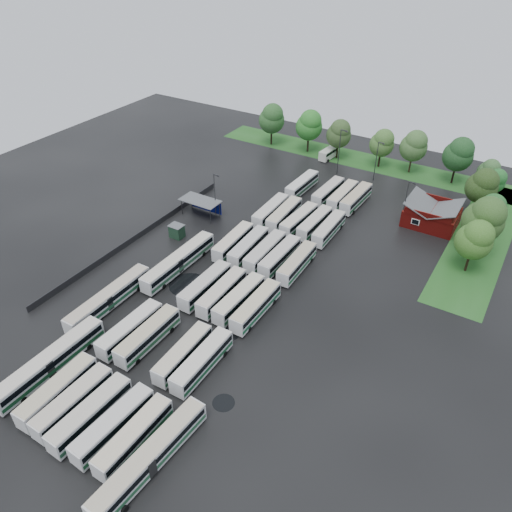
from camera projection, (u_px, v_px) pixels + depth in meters
The scene contains 60 objects.
ground at pixel (207, 301), 80.50m from camera, with size 160.00×160.00×0.00m, color black.
brick_building at pixel (431, 216), 99.00m from camera, with size 10.07×8.60×5.39m.
wash_shed at pixel (202, 202), 101.55m from camera, with size 8.20×4.20×3.58m.
utility_hut at pixel (177, 231), 95.49m from camera, with size 2.70×2.20×2.62m.
grass_strip_north at pixel (366, 161), 124.89m from camera, with size 80.00×10.00×0.01m, color #1F531B.
grass_strip_east at pixel (481, 238), 95.80m from camera, with size 10.00×50.00×0.01m, color #1F531B.
west_fence at pixel (137, 236), 95.27m from camera, with size 0.10×50.00×1.20m, color #2D2D30.
bus_r0c0 at pixel (58, 391), 63.31m from camera, with size 2.86×11.65×3.22m.
bus_r0c1 at pixel (73, 402), 61.96m from camera, with size 2.51×11.39×3.17m.
bus_r0c2 at pixel (91, 414), 60.44m from camera, with size 2.74×11.69×3.24m.
bus_r0c3 at pixel (113, 425), 59.21m from camera, with size 2.95×11.55×3.19m.
bus_r0c4 at pixel (134, 436), 57.92m from camera, with size 2.44×11.24×3.13m.
bus_r1c0 at pixel (130, 329), 72.59m from camera, with size 2.63×11.58×3.21m.
bus_r1c1 at pixel (148, 336), 71.48m from camera, with size 2.52×11.59×3.22m.
bus_r1c3 at pixel (183, 354), 68.73m from camera, with size 2.72×11.10×3.07m.
bus_r1c4 at pixel (202, 361), 67.48m from camera, with size 2.62×11.54×3.20m.
bus_r2c1 at pixel (205, 286), 81.01m from camera, with size 2.50×11.54×3.21m.
bus_r2c2 at pixel (222, 292), 79.62m from camera, with size 2.68×11.43×3.17m.
bus_r2c3 at pixel (239, 299), 78.30m from camera, with size 2.67×11.49×3.18m.
bus_r2c4 at pixel (256, 306), 76.79m from camera, with size 2.48×11.47×3.19m.
bus_r3c0 at pixel (233, 242), 91.72m from camera, with size 2.92×11.34×3.13m.
bus_r3c1 at pixel (249, 246), 90.42m from camera, with size 2.93×11.40×3.15m.
bus_r3c2 at pixel (265, 251), 89.04m from camera, with size 2.71×11.62×3.22m.
bus_r3c3 at pixel (280, 256), 87.85m from camera, with size 2.48×11.29×3.14m.
bus_r3c4 at pixel (297, 263), 86.22m from camera, with size 2.65×11.22×3.11m.
bus_r4c0 at pixel (271, 211), 101.01m from camera, with size 2.76×11.57×3.20m.
bus_r4c1 at pixel (284, 214), 99.81m from camera, with size 2.94×11.64×3.22m.
bus_r4c2 at pixel (299, 220), 98.21m from camera, with size 2.92×11.34×3.13m.
bus_r4c3 at pixel (315, 223), 97.26m from camera, with size 2.58×11.07×3.07m.
bus_r4c4 at pixel (329, 228), 95.55m from camera, with size 2.55×11.14×3.09m.
bus_r5c0 at pixel (302, 185), 110.59m from camera, with size 2.69×11.35×3.14m.
bus_r5c2 at pixel (328, 192), 107.90m from camera, with size 2.75×11.33×3.13m.
bus_r5c3 at pixel (342, 195), 106.46m from camera, with size 2.51×11.28×3.13m.
bus_r5c4 at pixel (356, 198), 105.36m from camera, with size 2.80×11.58×3.20m.
artic_bus_west_a at pixel (50, 362), 67.35m from camera, with size 2.49×17.24×3.20m.
artic_bus_west_b at pixel (179, 261), 86.49m from camera, with size 2.49×17.35×3.22m.
artic_bus_west_c at pixel (109, 298), 78.42m from camera, with size 2.51×16.65×3.09m.
artic_bus_east at pixel (150, 458), 55.66m from camera, with size 3.23×16.90×3.12m.
minibus at pixel (328, 154), 125.46m from camera, with size 2.66×5.93×2.52m.
tree_north_0 at pixel (272, 118), 129.76m from camera, with size 6.75×6.75×11.18m.
tree_north_1 at pixel (310, 125), 125.79m from camera, with size 6.76×6.76×11.19m.
tree_north_2 at pixel (339, 133), 122.79m from camera, with size 6.15×6.15×10.19m.
tree_north_3 at pixel (382, 143), 118.75m from camera, with size 5.86×5.86×9.71m.
tree_north_4 at pixel (414, 146), 115.82m from camera, with size 6.40×6.40×10.60m.
tree_north_5 at pixel (459, 154), 110.94m from camera, with size 6.75×6.75×11.19m.
tree_north_6 at pixel (489, 171), 108.73m from camera, with size 4.76×4.76×7.88m.
tree_east_0 at pixel (475, 239), 83.37m from camera, with size 6.24×6.24×10.34m.
tree_east_1 at pixel (485, 219), 86.69m from camera, with size 7.30×7.30×12.08m.
tree_east_2 at pixel (490, 210), 92.84m from camera, with size 5.64×5.64×9.33m.
tree_east_3 at pixel (483, 185), 99.28m from camera, with size 6.34×6.34×10.51m.
tree_east_4 at pixel (495, 181), 105.15m from camera, with size 4.66×4.64×7.68m.
lamp_post_ne at pixel (406, 201), 96.63m from camera, with size 1.48×0.29×9.60m.
lamp_post_nw at pixel (215, 192), 99.85m from camera, with size 1.44×0.28×9.36m.
lamp_post_back_w at pixel (340, 149), 115.40m from camera, with size 1.69×0.33×10.99m.
lamp_post_back_e at pixel (377, 159), 112.96m from camera, with size 1.46×0.28×9.46m.
puddle_0 at pixel (92, 379), 67.15m from camera, with size 4.49×4.49×0.01m, color black.
puddle_1 at pixel (147, 414), 62.60m from camera, with size 3.90×3.90×0.01m, color black.
puddle_2 at pixel (189, 285), 83.99m from camera, with size 6.65×6.65×0.01m, color black.
puddle_3 at pixel (230, 334), 74.34m from camera, with size 3.11×3.11×0.01m, color black.
puddle_4 at pixel (224, 403), 63.96m from camera, with size 2.95×2.95×0.01m, color black.
Camera 1 is at (39.15, -48.46, 52.11)m, focal length 35.00 mm.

